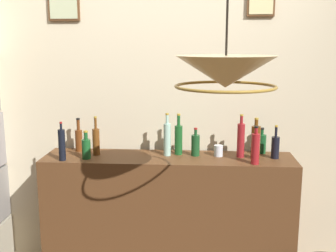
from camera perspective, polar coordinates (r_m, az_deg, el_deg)
The scene contains 16 objects.
panelled_rear_partition at distance 3.40m, azimuth 0.39°, elevation 3.53°, with size 3.78×0.15×2.79m.
bar_shelf_unit at distance 3.38m, azimuth 0.06°, elevation -12.98°, with size 1.91×0.42×1.07m, color brown.
liquor_bottle_whiskey at distance 3.41m, azimuth -12.04°, elevation -1.73°, with size 0.06×0.06×0.27m.
liquor_bottle_sherry at distance 3.24m, azimuth 14.39°, elevation -2.75°, with size 0.06×0.06×0.25m.
liquor_bottle_gin at distance 3.22m, azimuth 3.76°, elevation -2.56°, with size 0.06×0.06×0.22m.
liquor_bottle_rye at distance 3.17m, azimuth -14.24°, elevation -2.44°, with size 0.05×0.05×0.29m.
liquor_bottle_vermouth at distance 3.18m, azimuth -11.06°, elevation -2.96°, with size 0.07×0.07×0.21m.
liquor_bottle_port at distance 3.36m, azimuth 12.61°, elevation -2.31°, with size 0.07×0.07×0.20m.
liquor_bottle_rum at distance 3.21m, azimuth 9.88°, elevation -1.82°, with size 0.06×0.06×0.33m.
liquor_bottle_vodka at distance 3.05m, azimuth 11.81°, elevation -2.96°, with size 0.06×0.06×0.28m.
liquor_bottle_amaro at distance 3.24m, azimuth 1.44°, elevation -1.75°, with size 0.06×0.06×0.32m.
liquor_bottle_bourbon at distance 3.28m, azimuth -9.76°, elevation -1.99°, with size 0.05×0.05×0.30m.
liquor_bottle_tequila at distance 3.19m, azimuth 11.83°, elevation -2.09°, with size 0.07×0.07×0.31m.
liquor_bottle_mezcal at distance 3.21m, azimuth -0.11°, elevation -1.72°, with size 0.06×0.06×0.33m.
glass_tumbler_rocks at distance 3.23m, azimuth 6.88°, elevation -3.35°, with size 0.07×0.07×0.09m.
pendant_lamp at distance 2.23m, azimuth 7.85°, elevation 7.16°, with size 0.54×0.54×0.56m.
Camera 1 is at (0.21, -2.26, 1.92)m, focal length 44.81 mm.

